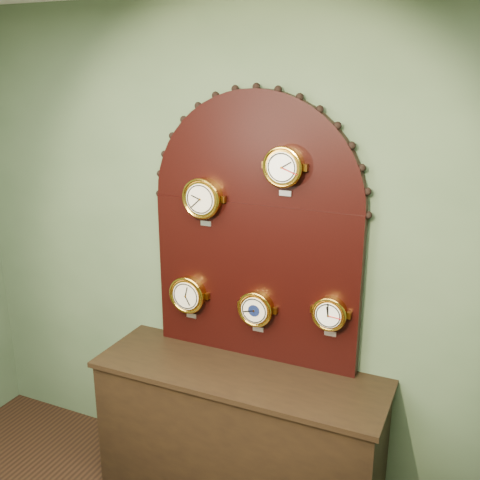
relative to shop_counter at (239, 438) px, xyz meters
The scene contains 8 objects.
wall_back 1.04m from the shop_counter, 90.00° to the left, with size 4.00×4.00×0.00m, color #475B3E.
shop_counter is the anchor object (origin of this frame).
display_board 1.25m from the shop_counter, 90.00° to the left, with size 1.26×0.06×1.53m.
roman_clock 1.38m from the shop_counter, 151.70° to the left, with size 0.23×0.08×0.28m.
arabic_clock 1.57m from the shop_counter, 40.37° to the left, with size 0.21×0.08×0.26m.
hygrometer 0.87m from the shop_counter, 158.70° to the left, with size 0.23×0.08×0.28m.
barometer 0.77m from the shop_counter, 76.15° to the left, with size 0.21×0.08×0.26m.
tide_clock 0.93m from the shop_counter, 18.75° to the left, with size 0.19×0.08×0.24m.
Camera 1 is at (1.13, -0.25, 2.42)m, focal length 41.79 mm.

